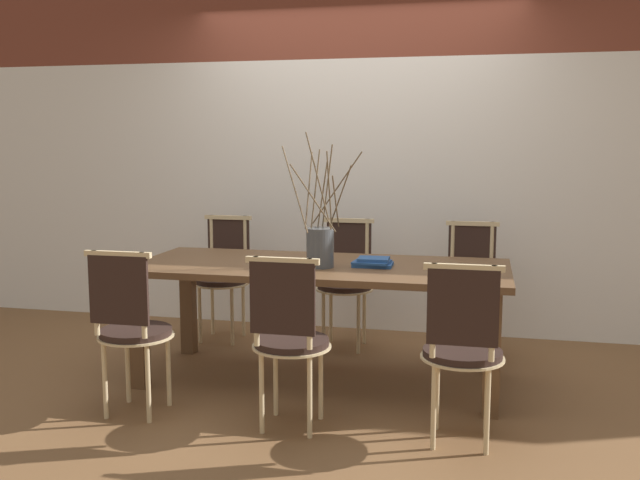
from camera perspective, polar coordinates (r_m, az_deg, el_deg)
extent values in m
plane|color=brown|center=(4.54, 0.00, -11.14)|extent=(16.00, 16.00, 0.00)
cube|color=white|center=(5.59, 3.00, 3.50)|extent=(12.00, 0.06, 2.11)
cube|color=brown|center=(4.36, 0.00, -2.21)|extent=(2.28, 0.95, 0.04)
cube|color=brown|center=(4.45, -14.26, -7.11)|extent=(0.09, 0.09, 0.70)
cube|color=brown|center=(3.98, 13.58, -8.87)|extent=(0.09, 0.09, 0.70)
cube|color=brown|center=(5.10, -10.49, -5.08)|extent=(0.09, 0.09, 0.70)
cube|color=brown|center=(4.69, 13.49, -6.30)|extent=(0.09, 0.09, 0.70)
cylinder|color=black|center=(4.03, -14.52, -7.12)|extent=(0.39, 0.39, 0.04)
cylinder|color=beige|center=(4.04, -14.50, -7.44)|extent=(0.41, 0.41, 0.01)
cylinder|color=beige|center=(4.26, -15.14, -9.63)|extent=(0.03, 0.03, 0.44)
cylinder|color=beige|center=(4.15, -12.03, -9.99)|extent=(0.03, 0.03, 0.44)
cylinder|color=beige|center=(4.05, -16.83, -10.62)|extent=(0.03, 0.03, 0.44)
cylinder|color=beige|center=(3.94, -13.59, -11.04)|extent=(0.03, 0.03, 0.44)
cylinder|color=beige|center=(3.90, -17.52, -4.07)|extent=(0.03, 0.03, 0.45)
cylinder|color=beige|center=(3.77, -13.96, -4.34)|extent=(0.03, 0.03, 0.45)
cube|color=black|center=(3.83, -15.82, -3.89)|extent=(0.33, 0.02, 0.36)
cube|color=beige|center=(3.80, -15.89, -1.10)|extent=(0.37, 0.03, 0.03)
cylinder|color=black|center=(3.72, -2.28, -8.14)|extent=(0.39, 0.39, 0.04)
cylinder|color=beige|center=(3.73, -2.28, -8.49)|extent=(0.41, 0.41, 0.01)
cylinder|color=beige|center=(3.94, -3.57, -10.83)|extent=(0.03, 0.03, 0.44)
cylinder|color=beige|center=(3.88, 0.06, -11.11)|extent=(0.03, 0.03, 0.44)
cylinder|color=beige|center=(3.71, -4.69, -12.03)|extent=(0.03, 0.03, 0.44)
cylinder|color=beige|center=(3.65, -0.84, -12.37)|extent=(0.03, 0.03, 0.44)
cylinder|color=beige|center=(3.55, -5.12, -4.92)|extent=(0.03, 0.03, 0.45)
cylinder|color=beige|center=(3.47, -0.85, -5.16)|extent=(0.03, 0.03, 0.45)
cube|color=black|center=(3.50, -3.03, -4.70)|extent=(0.33, 0.02, 0.36)
cube|color=beige|center=(3.47, -3.03, -1.65)|extent=(0.37, 0.03, 0.03)
cylinder|color=black|center=(3.60, 11.32, -8.84)|extent=(0.39, 0.39, 0.04)
cylinder|color=beige|center=(3.61, 11.31, -9.20)|extent=(0.41, 0.41, 0.01)
cylinder|color=beige|center=(3.80, 9.34, -11.65)|extent=(0.03, 0.03, 0.44)
cylinder|color=beige|center=(3.79, 13.22, -11.78)|extent=(0.03, 0.03, 0.44)
cylinder|color=beige|center=(3.56, 9.08, -12.99)|extent=(0.03, 0.03, 0.44)
cylinder|color=beige|center=(3.56, 13.23, -13.14)|extent=(0.03, 0.03, 0.44)
cylinder|color=beige|center=(3.39, 9.05, -5.61)|extent=(0.03, 0.03, 0.45)
cylinder|color=beige|center=(3.38, 13.66, -5.76)|extent=(0.03, 0.03, 0.45)
cube|color=black|center=(3.37, 11.36, -5.34)|extent=(0.33, 0.02, 0.36)
cube|color=beige|center=(3.34, 11.45, -2.18)|extent=(0.37, 0.03, 0.03)
cylinder|color=black|center=(5.37, -7.90, -3.20)|extent=(0.39, 0.39, 0.04)
cylinder|color=beige|center=(5.37, -7.89, -3.45)|extent=(0.41, 0.41, 0.01)
cylinder|color=beige|center=(5.26, -7.05, -6.05)|extent=(0.03, 0.03, 0.44)
cylinder|color=beige|center=(5.35, -9.59, -5.87)|extent=(0.03, 0.03, 0.44)
cylinder|color=beige|center=(5.49, -6.15, -5.44)|extent=(0.03, 0.03, 0.44)
cylinder|color=beige|center=(5.58, -8.61, -5.28)|extent=(0.03, 0.03, 0.44)
cylinder|color=beige|center=(5.43, -6.00, -0.43)|extent=(0.03, 0.03, 0.45)
cylinder|color=beige|center=(5.53, -8.65, -0.34)|extent=(0.03, 0.03, 0.45)
cube|color=black|center=(5.48, -7.32, -0.15)|extent=(0.33, 0.02, 0.36)
cube|color=beige|center=(5.45, -7.38, 1.80)|extent=(0.37, 0.03, 0.03)
cylinder|color=black|center=(5.12, 1.96, -3.68)|extent=(0.39, 0.39, 0.04)
cylinder|color=beige|center=(5.12, 1.96, -3.94)|extent=(0.41, 0.41, 0.01)
cylinder|color=beige|center=(5.03, 3.09, -6.66)|extent=(0.03, 0.03, 0.44)
cylinder|color=beige|center=(5.07, 0.28, -6.51)|extent=(0.03, 0.03, 0.44)
cylinder|color=beige|center=(5.27, 3.56, -5.99)|extent=(0.03, 0.03, 0.44)
cylinder|color=beige|center=(5.31, 0.87, -5.85)|extent=(0.03, 0.03, 0.44)
cylinder|color=beige|center=(5.21, 3.78, -0.77)|extent=(0.03, 0.03, 0.45)
cylinder|color=beige|center=(5.26, 0.87, -0.67)|extent=(0.03, 0.03, 0.45)
cube|color=black|center=(5.23, 2.33, -0.47)|extent=(0.33, 0.02, 0.36)
cube|color=beige|center=(5.20, 2.33, 1.57)|extent=(0.37, 0.03, 0.03)
cylinder|color=black|center=(5.03, 11.94, -4.06)|extent=(0.39, 0.39, 0.04)
cylinder|color=beige|center=(5.03, 11.93, -4.32)|extent=(0.41, 0.41, 0.01)
cylinder|color=beige|center=(4.96, 13.29, -7.07)|extent=(0.03, 0.03, 0.44)
cylinder|color=beige|center=(4.96, 10.37, -6.98)|extent=(0.03, 0.03, 0.44)
cylinder|color=beige|center=(5.20, 13.28, -6.36)|extent=(0.03, 0.03, 0.44)
cylinder|color=beige|center=(5.21, 10.50, -6.27)|extent=(0.03, 0.03, 0.44)
cylinder|color=beige|center=(5.15, 13.56, -1.08)|extent=(0.03, 0.03, 0.45)
cylinder|color=beige|center=(5.15, 10.54, -0.99)|extent=(0.03, 0.03, 0.45)
cube|color=black|center=(5.15, 12.06, -0.78)|extent=(0.33, 0.02, 0.36)
cube|color=beige|center=(5.12, 12.12, 1.29)|extent=(0.37, 0.03, 0.03)
cylinder|color=#4C5156|center=(4.25, 0.01, -0.61)|extent=(0.17, 0.17, 0.24)
cylinder|color=brown|center=(4.23, -0.37, 4.12)|extent=(0.05, 0.08, 0.47)
cylinder|color=brown|center=(4.13, -2.05, 4.15)|extent=(0.23, 0.26, 0.49)
cylinder|color=brown|center=(4.23, -0.91, 4.01)|extent=(0.02, 0.15, 0.45)
cylinder|color=brown|center=(4.27, 1.65, 3.55)|extent=(0.18, 0.22, 0.38)
cylinder|color=brown|center=(4.24, 0.20, 3.64)|extent=(0.07, 0.02, 0.39)
cylinder|color=brown|center=(4.19, 0.75, 4.02)|extent=(0.01, 0.12, 0.46)
cylinder|color=brown|center=(4.19, 1.26, 3.07)|extent=(0.01, 0.19, 0.32)
cylinder|color=brown|center=(4.08, -0.58, 3.39)|extent=(0.28, 0.03, 0.39)
cylinder|color=brown|center=(4.13, -0.11, 4.72)|extent=(0.16, 0.02, 0.57)
cylinder|color=brown|center=(4.24, 0.59, 4.32)|extent=(0.09, 0.08, 0.49)
cylinder|color=brown|center=(4.36, 1.35, 4.14)|extent=(0.34, 0.14, 0.45)
cube|color=#234C8C|center=(4.30, 4.26, -1.97)|extent=(0.24, 0.17, 0.02)
cube|color=#234C8C|center=(4.29, 4.17, -1.76)|extent=(0.23, 0.19, 0.01)
cube|color=#234C8C|center=(4.29, 4.31, -1.55)|extent=(0.19, 0.16, 0.02)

